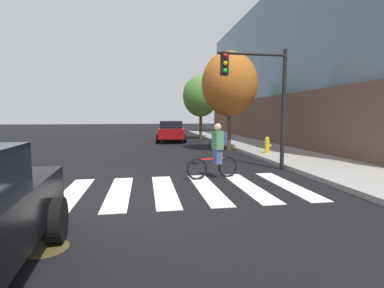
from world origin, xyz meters
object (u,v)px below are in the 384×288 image
object	(u,v)px
manhole_cover	(46,248)
street_tree_near	(229,84)
cyclist	(217,151)
sedan_mid	(171,131)
traffic_light_near	(262,88)
fire_hydrant	(267,145)
street_tree_mid	(201,96)

from	to	relation	value
manhole_cover	street_tree_near	bearing A→B (deg)	61.02
manhole_cover	street_tree_near	world-z (taller)	street_tree_near
cyclist	sedan_mid	bearing A→B (deg)	90.92
manhole_cover	traffic_light_near	world-z (taller)	traffic_light_near
fire_hydrant	street_tree_near	size ratio (longest dim) A/B	0.15
traffic_light_near	sedan_mid	bearing A→B (deg)	99.79
cyclist	traffic_light_near	distance (m)	2.90
manhole_cover	street_tree_mid	xyz separation A→B (m)	(6.01, 18.84, 3.49)
traffic_light_near	manhole_cover	bearing A→B (deg)	-136.57
manhole_cover	traffic_light_near	bearing A→B (deg)	43.43
sedan_mid	traffic_light_near	size ratio (longest dim) A/B	1.09
street_tree_near	street_tree_mid	distance (m)	7.98
street_tree_near	street_tree_mid	world-z (taller)	street_tree_near
street_tree_near	fire_hydrant	bearing A→B (deg)	-65.04
street_tree_near	street_tree_mid	size ratio (longest dim) A/B	1.03
fire_hydrant	street_tree_near	xyz separation A→B (m)	(-1.14, 2.45, 3.08)
manhole_cover	sedan_mid	bearing A→B (deg)	78.64
traffic_light_near	street_tree_mid	size ratio (longest dim) A/B	0.81
cyclist	street_tree_near	distance (m)	7.64
cyclist	fire_hydrant	distance (m)	5.54
fire_hydrant	street_tree_near	world-z (taller)	street_tree_near
sedan_mid	cyclist	world-z (taller)	cyclist
traffic_light_near	street_tree_mid	xyz separation A→B (m)	(0.57, 13.69, 0.64)
sedan_mid	street_tree_mid	world-z (taller)	street_tree_mid
traffic_light_near	fire_hydrant	world-z (taller)	traffic_light_near
manhole_cover	cyclist	world-z (taller)	cyclist
cyclist	traffic_light_near	bearing A→B (deg)	28.56
fire_hydrant	cyclist	bearing A→B (deg)	-129.86
manhole_cover	traffic_light_near	xyz separation A→B (m)	(5.44, 5.15, 2.86)
cyclist	street_tree_near	bearing A→B (deg)	70.27
cyclist	traffic_light_near	xyz separation A→B (m)	(1.83, 1.00, 2.02)
manhole_cover	sedan_mid	distance (m)	17.31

